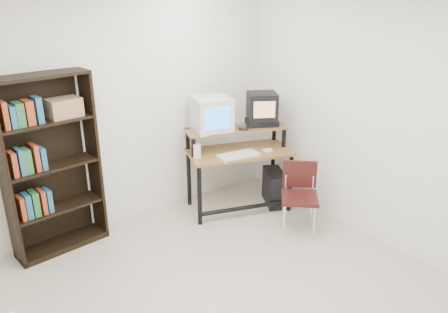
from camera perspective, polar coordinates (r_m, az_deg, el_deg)
back_wall at (r=4.78m, az=-14.27°, el=5.91°), size 4.00×0.01×2.60m
right_wall at (r=4.53m, az=21.08°, el=4.33°), size 0.01×4.00×2.60m
computer_desk at (r=5.11m, az=1.91°, el=0.31°), size 1.31×0.94×0.98m
crt_monitor at (r=4.99m, az=-1.67°, el=5.58°), size 0.50×0.50×0.39m
vcr at (r=5.22m, az=4.94°, el=4.44°), size 0.44×0.39×0.08m
crt_tv at (r=5.18m, az=4.98°, el=6.58°), size 0.45×0.45×0.31m
cd_spindle at (r=5.03m, az=2.56°, el=3.69°), size 0.15×0.15×0.05m
keyboard at (r=4.92m, az=1.90°, el=0.12°), size 0.49×0.27×0.03m
mousepad at (r=5.08m, az=5.72°, el=0.52°), size 0.28×0.26×0.01m
mouse at (r=5.08m, az=5.70°, el=0.76°), size 0.11×0.08×0.03m
desk_speaker at (r=4.86m, az=-3.56°, el=0.65°), size 0.11×0.10×0.17m
pc_tower at (r=5.42m, az=6.55°, el=-4.02°), size 0.39×0.49×0.42m
school_chair at (r=4.78m, az=9.83°, el=-4.36°), size 0.54×0.54×0.77m
bookshelf at (r=4.55m, az=-21.81°, el=-0.85°), size 0.92×0.39×1.79m
wall_outlet at (r=5.52m, az=9.73°, el=-2.70°), size 0.02×0.08×0.12m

